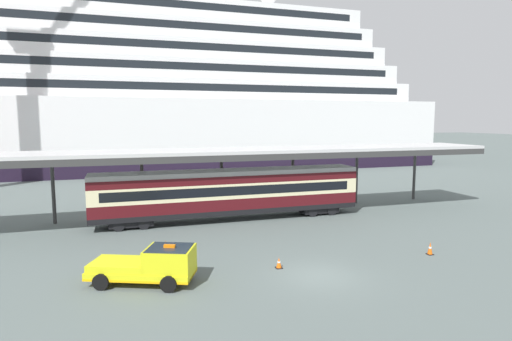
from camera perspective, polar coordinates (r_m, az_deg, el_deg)
ground_plane at (r=23.04m, az=8.49°, el=-13.93°), size 400.00×400.00×0.00m
cruise_ship at (r=76.43m, az=-23.28°, el=9.36°), size 120.13×27.86×36.79m
platform_canopy at (r=34.51m, az=-3.76°, el=2.45°), size 47.32×5.73×5.76m
train_carriage at (r=34.49m, az=-3.55°, el=-2.90°), size 21.68×2.81×4.11m
service_truck at (r=22.16m, az=-13.91°, el=-12.20°), size 5.58×3.86×2.02m
traffic_cone_near at (r=23.87m, az=3.11°, el=-12.35°), size 0.36×0.36×0.61m
traffic_cone_mid at (r=27.22m, az=-12.09°, el=-9.96°), size 0.36×0.36×0.70m
traffic_cone_far at (r=28.12m, az=22.46°, el=-9.71°), size 0.36×0.36×0.77m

